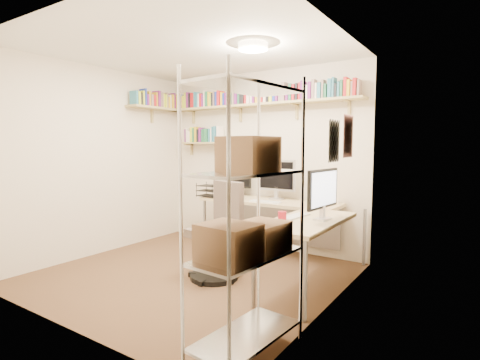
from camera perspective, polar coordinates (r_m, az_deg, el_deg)
name	(u,v)px	position (r m, az deg, el deg)	size (l,w,h in m)	color
ground	(191,274)	(4.41, -7.53, -14.08)	(3.20, 3.20, 0.00)	#4E3121
room_shell	(189,137)	(4.17, -7.72, 6.45)	(3.24, 3.04, 2.52)	beige
wall_shelves	(227,105)	(5.47, -1.95, 11.28)	(3.12, 1.09, 0.80)	tan
corner_desk	(269,204)	(4.71, 4.46, -3.69)	(2.26, 1.87, 1.27)	#CDB785
office_chair	(218,238)	(4.18, -3.34, -8.76)	(0.57, 0.58, 1.06)	black
wire_rack	(246,212)	(2.51, 0.89, -4.89)	(0.48, 0.87, 1.94)	silver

